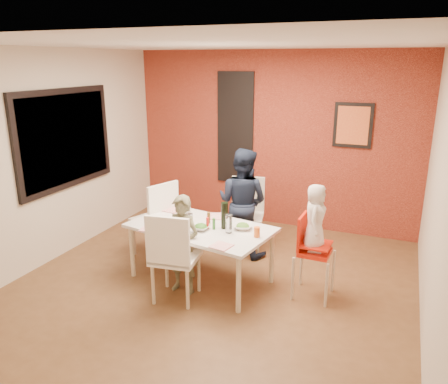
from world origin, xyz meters
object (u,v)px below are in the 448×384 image
at_px(chair_far, 247,209).
at_px(child_near, 183,245).
at_px(chair_left, 158,215).
at_px(chair_near, 173,253).
at_px(toddler, 315,218).
at_px(wine_bottle, 225,216).
at_px(paper_towel_roll, 186,213).
at_px(child_far, 242,202).
at_px(dining_table, 201,231).
at_px(high_chair, 311,248).

distance_m(chair_far, child_near, 1.49).
relative_size(chair_far, chair_left, 0.95).
distance_m(chair_near, toddler, 1.57).
bearing_deg(chair_left, wine_bottle, 93.71).
relative_size(child_near, wine_bottle, 3.68).
distance_m(child_near, paper_towel_roll, 0.44).
relative_size(toddler, wine_bottle, 2.40).
height_order(child_far, wine_bottle, child_far).
distance_m(dining_table, wine_bottle, 0.36).
bearing_deg(chair_far, dining_table, -111.54).
bearing_deg(chair_near, child_far, -107.54).
height_order(dining_table, high_chair, high_chair).
height_order(chair_near, high_chair, chair_near).
height_order(chair_near, chair_left, chair_left).
bearing_deg(child_near, chair_left, 143.21).
relative_size(dining_table, chair_left, 1.71).
relative_size(chair_left, high_chair, 1.10).
distance_m(dining_table, child_far, 0.92).
xyz_separation_m(chair_far, wine_bottle, (0.11, -1.09, 0.29)).
bearing_deg(wine_bottle, child_far, 96.33).
bearing_deg(high_chair, child_far, 56.58).
distance_m(chair_far, wine_bottle, 1.13).
height_order(wine_bottle, paper_towel_roll, wine_bottle).
relative_size(chair_far, toddler, 1.33).
bearing_deg(paper_towel_roll, wine_bottle, 4.46).
distance_m(chair_near, paper_towel_roll, 0.65).
bearing_deg(dining_table, child_near, -101.47).
xyz_separation_m(chair_far, child_near, (-0.24, -1.47, 0.02)).
relative_size(child_near, child_far, 0.78).
xyz_separation_m(child_near, wine_bottle, (0.35, 0.38, 0.27)).
height_order(chair_near, child_far, child_far).
height_order(toddler, wine_bottle, toddler).
height_order(chair_near, toddler, toddler).
relative_size(chair_left, child_near, 0.91).
xyz_separation_m(chair_near, toddler, (1.35, 0.71, 0.35)).
xyz_separation_m(chair_left, high_chair, (2.08, -0.24, -0.01)).
height_order(dining_table, wine_bottle, wine_bottle).
distance_m(chair_near, chair_left, 1.21).
bearing_deg(dining_table, child_far, 77.88).
bearing_deg(chair_near, dining_table, -103.38).
distance_m(chair_far, high_chair, 1.49).
height_order(chair_left, wine_bottle, chair_left).
height_order(chair_far, toddler, toddler).
relative_size(chair_near, high_chair, 1.09).
bearing_deg(wine_bottle, chair_left, 163.44).
distance_m(dining_table, chair_far, 1.15).
bearing_deg(toddler, high_chair, 83.35).
bearing_deg(high_chair, wine_bottle, 96.49).
distance_m(dining_table, chair_left, 0.88).
xyz_separation_m(chair_near, child_near, (-0.01, 0.25, -0.01)).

